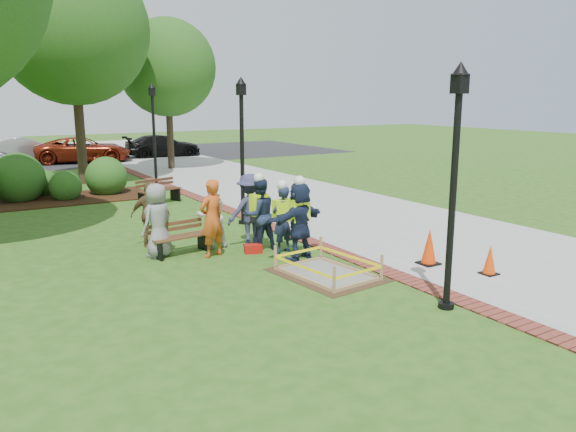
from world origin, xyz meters
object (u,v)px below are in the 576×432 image
wet_concrete_pad (327,264)px  hivis_worker_b (282,217)px  bench_near (181,244)px  cone_front (490,260)px  hivis_worker_c (259,212)px  lamp_near (454,170)px  hivis_worker_a (299,218)px

wet_concrete_pad → hivis_worker_b: size_ratio=1.40×
wet_concrete_pad → bench_near: bench_near is taller
bench_near → hivis_worker_b: bearing=-26.7°
bench_near → cone_front: bench_near is taller
hivis_worker_c → lamp_near: bearing=-79.2°
cone_front → hivis_worker_b: hivis_worker_b is taller
cone_front → hivis_worker_c: (-3.19, 4.28, 0.63)m
wet_concrete_pad → hivis_worker_c: bearing=95.7°
cone_front → lamp_near: (-2.21, -0.88, 2.16)m
hivis_worker_a → hivis_worker_c: 1.23m
wet_concrete_pad → hivis_worker_c: (-0.25, 2.51, 0.71)m
cone_front → hivis_worker_c: size_ratio=0.35×
wet_concrete_pad → hivis_worker_a: 1.54m
wet_concrete_pad → lamp_near: bearing=-74.6°
cone_front → hivis_worker_a: hivis_worker_a is taller
wet_concrete_pad → lamp_near: (0.73, -2.65, 2.25)m
hivis_worker_b → bench_near: bearing=153.3°
bench_near → hivis_worker_c: (1.81, -0.61, 0.70)m
lamp_near → hivis_worker_b: bearing=97.6°
bench_near → cone_front: size_ratio=2.26×
lamp_near → hivis_worker_b: lamp_near is taller
wet_concrete_pad → lamp_near: lamp_near is taller
lamp_near → hivis_worker_c: bearing=100.8°
hivis_worker_b → hivis_worker_c: (-0.36, 0.48, 0.06)m
hivis_worker_b → hivis_worker_c: 0.61m
wet_concrete_pad → lamp_near: 3.55m
cone_front → hivis_worker_a: bearing=131.5°
hivis_worker_b → hivis_worker_c: bearing=126.7°
bench_near → hivis_worker_c: 2.03m
lamp_near → hivis_worker_a: lamp_near is taller
bench_near → lamp_near: lamp_near is taller
lamp_near → hivis_worker_b: (-0.62, 4.68, -1.60)m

